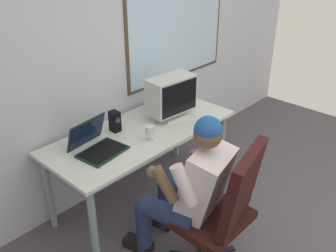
# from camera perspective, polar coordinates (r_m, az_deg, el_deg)

# --- Properties ---
(wall_rear) EXTENTS (5.36, 0.08, 2.90)m
(wall_rear) POSITION_cam_1_polar(r_m,az_deg,el_deg) (3.45, -5.39, 14.17)
(wall_rear) COLOR silver
(wall_rear) RESTS_ON ground
(desk) EXTENTS (1.70, 0.73, 0.73)m
(desk) POSITION_cam_1_polar(r_m,az_deg,el_deg) (3.26, -3.89, -2.04)
(desk) COLOR gray
(desk) RESTS_ON ground
(office_chair) EXTENTS (0.58, 0.61, 1.05)m
(office_chair) POSITION_cam_1_polar(r_m,az_deg,el_deg) (2.65, 8.44, -11.79)
(office_chair) COLOR black
(office_chair) RESTS_ON ground
(person_seated) EXTENTS (0.61, 0.83, 1.21)m
(person_seated) POSITION_cam_1_polar(r_m,az_deg,el_deg) (2.70, 3.18, -9.10)
(person_seated) COLOR navy
(person_seated) RESTS_ON ground
(crt_monitor) EXTENTS (0.46, 0.26, 0.38)m
(crt_monitor) POSITION_cam_1_polar(r_m,az_deg,el_deg) (3.34, 0.49, 4.72)
(crt_monitor) COLOR beige
(crt_monitor) RESTS_ON desk
(laptop) EXTENTS (0.39, 0.37, 0.24)m
(laptop) POSITION_cam_1_polar(r_m,az_deg,el_deg) (2.94, -10.99, -2.52)
(laptop) COLOR black
(laptop) RESTS_ON desk
(wine_glass) EXTENTS (0.08, 0.08, 0.13)m
(wine_glass) POSITION_cam_1_polar(r_m,az_deg,el_deg) (3.01, -2.76, -0.72)
(wine_glass) COLOR silver
(wine_glass) RESTS_ON desk
(desk_speaker) EXTENTS (0.07, 0.10, 0.18)m
(desk_speaker) POSITION_cam_1_polar(r_m,az_deg,el_deg) (3.18, -8.07, 0.71)
(desk_speaker) COLOR black
(desk_speaker) RESTS_ON desk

